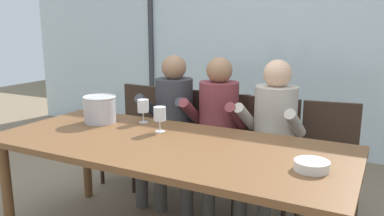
{
  "coord_description": "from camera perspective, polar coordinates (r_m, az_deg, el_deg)",
  "views": [
    {
      "loc": [
        1.21,
        -1.98,
        1.47
      ],
      "look_at": [
        0.0,
        0.35,
        0.9
      ],
      "focal_mm": 36.29,
      "sensor_mm": 36.0,
      "label": 1
    }
  ],
  "objects": [
    {
      "name": "chair_near_curtain",
      "position": [
        3.72,
        -8.2,
        -2.55
      ],
      "size": [
        0.47,
        0.47,
        0.89
      ],
      "rotation": [
        0.0,
        0.0,
        -0.07
      ],
      "color": "#332319",
      "rests_on": "ground"
    },
    {
      "name": "chair_left_of_center",
      "position": [
        3.47,
        -1.81,
        -3.52
      ],
      "size": [
        0.46,
        0.46,
        0.89
      ],
      "rotation": [
        0.0,
        0.0,
        0.04
      ],
      "color": "#332319",
      "rests_on": "ground"
    },
    {
      "name": "wine_glass_near_bucket",
      "position": [
        2.64,
        -4.77,
        -1.03
      ],
      "size": [
        0.08,
        0.08,
        0.17
      ],
      "color": "silver",
      "rests_on": "dining_table"
    },
    {
      "name": "ice_bucket_primary",
      "position": [
        2.97,
        -13.4,
        -0.13
      ],
      "size": [
        0.24,
        0.24,
        0.2
      ],
      "color": "#B7B7BC",
      "rests_on": "dining_table"
    },
    {
      "name": "wine_glass_by_left_taster",
      "position": [
        2.9,
        -7.2,
        0.15
      ],
      "size": [
        0.08,
        0.08,
        0.17
      ],
      "color": "silver",
      "rests_on": "dining_table"
    },
    {
      "name": "dining_table",
      "position": [
        2.46,
        -3.79,
        -6.58
      ],
      "size": [
        2.27,
        0.98,
        0.75
      ],
      "color": "brown",
      "rests_on": "ground"
    },
    {
      "name": "hillside_vineyard",
      "position": [
        8.76,
        19.58,
        7.51
      ],
      "size": [
        13.47,
        2.4,
        1.69
      ],
      "primitive_type": "cube",
      "color": "#477A38",
      "rests_on": "ground"
    },
    {
      "name": "chair_near_window_right",
      "position": [
        3.08,
        19.47,
        -6.3
      ],
      "size": [
        0.5,
        0.5,
        0.89
      ],
      "rotation": [
        0.0,
        0.0,
        0.14
      ],
      "color": "#332319",
      "rests_on": "ground"
    },
    {
      "name": "person_beige_jumper",
      "position": [
        2.95,
        11.58,
        -3.13
      ],
      "size": [
        0.48,
        0.63,
        1.21
      ],
      "rotation": [
        0.0,
        0.0,
        -0.08
      ],
      "color": "#B7AD9E",
      "rests_on": "ground"
    },
    {
      "name": "person_maroon_top",
      "position": [
        3.1,
        3.39,
        -2.14
      ],
      "size": [
        0.47,
        0.62,
        1.21
      ],
      "rotation": [
        0.0,
        0.0,
        0.02
      ],
      "color": "brown",
      "rests_on": "ground"
    },
    {
      "name": "chair_center",
      "position": [
        3.26,
        4.44,
        -4.57
      ],
      "size": [
        0.49,
        0.49,
        0.89
      ],
      "rotation": [
        0.0,
        0.0,
        0.13
      ],
      "color": "#332319",
      "rests_on": "ground"
    },
    {
      "name": "chair_right_of_center",
      "position": [
        3.14,
        11.28,
        -5.49
      ],
      "size": [
        0.46,
        0.46,
        0.89
      ],
      "rotation": [
        0.0,
        0.0,
        0.04
      ],
      "color": "#332319",
      "rests_on": "ground"
    },
    {
      "name": "window_glass_panel",
      "position": [
        4.58,
        12.28,
        9.9
      ],
      "size": [
        7.47,
        0.03,
        2.6
      ],
      "primitive_type": "cube",
      "color": "silver",
      "rests_on": "ground"
    },
    {
      "name": "person_charcoal_jacket",
      "position": [
        3.29,
        -3.26,
        -1.31
      ],
      "size": [
        0.47,
        0.62,
        1.21
      ],
      "rotation": [
        0.0,
        0.0,
        0.02
      ],
      "color": "#38383D",
      "rests_on": "ground"
    },
    {
      "name": "window_mullion_left",
      "position": [
        5.27,
        -5.99,
        10.39
      ],
      "size": [
        0.06,
        0.06,
        2.6
      ],
      "primitive_type": "cube",
      "color": "#38383D",
      "rests_on": "ground"
    },
    {
      "name": "ground",
      "position": [
        3.54,
        4.97,
        -12.28
      ],
      "size": [
        14.0,
        14.0,
        0.0
      ],
      "primitive_type": "plane",
      "color": "#847056"
    },
    {
      "name": "tasting_bowl",
      "position": [
        2.06,
        17.18,
        -8.08
      ],
      "size": [
        0.18,
        0.18,
        0.05
      ],
      "primitive_type": "cylinder",
      "color": "silver",
      "rests_on": "dining_table"
    }
  ]
}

